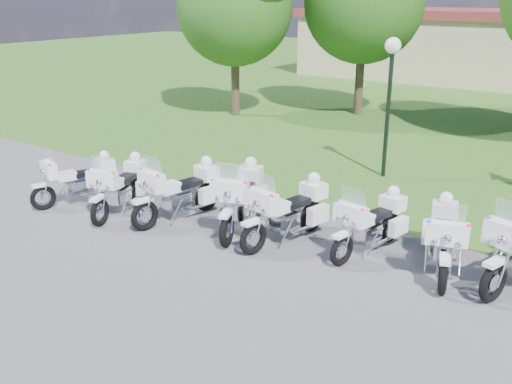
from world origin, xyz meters
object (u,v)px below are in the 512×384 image
Objects in this scene: motorcycle_2 at (181,190)px; lamp_post at (391,73)px; motorcycle_6 at (444,237)px; motorcycle_1 at (121,185)px; motorcycle_4 at (289,210)px; motorcycle_3 at (241,197)px; motorcycle_0 at (79,178)px; motorcycle_5 at (372,222)px.

lamp_post is at bearing -103.43° from motorcycle_2.
motorcycle_6 is 0.59× the size of lamp_post.
motorcycle_1 is 0.59× the size of lamp_post.
motorcycle_4 is 3.20m from motorcycle_6.
lamp_post is (1.13, 5.42, 2.25)m from motorcycle_3.
motorcycle_3 reaches higher than motorcycle_4.
motorcycle_1 is 0.99× the size of motorcycle_6.
motorcycle_1 is 7.53m from motorcycle_6.
motorcycle_2 is 0.99× the size of motorcycle_3.
motorcycle_4 is (5.59, 1.03, 0.06)m from motorcycle_0.
motorcycle_5 is at bearing 169.57° from motorcycle_3.
motorcycle_4 is at bearing -151.23° from motorcycle_0.
motorcycle_1 is 6.09m from motorcycle_5.
motorcycle_6 reaches higher than motorcycle_1.
motorcycle_5 is (1.68, 0.50, -0.05)m from motorcycle_4.
motorcycle_1 is (1.34, 0.18, 0.03)m from motorcycle_0.
lamp_post reaches higher than motorcycle_0.
motorcycle_2 is (1.51, 0.48, 0.04)m from motorcycle_1.
motorcycle_4 is at bearing -161.53° from motorcycle_2.
motorcycle_6 is at bearing -56.12° from lamp_post.
motorcycle_1 is 0.93× the size of motorcycle_2.
motorcycle_0 is at bearing -130.24° from lamp_post.
motorcycle_4 is (4.25, 0.85, 0.03)m from motorcycle_1.
motorcycle_0 is at bearing -6.73° from motorcycle_3.
motorcycle_2 is (2.86, 0.66, 0.07)m from motorcycle_0.
motorcycle_2 is at bearing -9.80° from motorcycle_6.
motorcycle_5 is (2.95, 0.50, -0.09)m from motorcycle_3.
lamp_post is at bearing -121.88° from motorcycle_3.
lamp_post is at bearing -111.91° from motorcycle_0.
lamp_post is at bearing -58.17° from motorcycle_5.
motorcycle_0 is 0.88× the size of motorcycle_2.
lamp_post reaches higher than motorcycle_5.
motorcycle_6 is (8.74, 1.57, 0.04)m from motorcycle_0.
motorcycle_4 is 0.62× the size of lamp_post.
motorcycle_5 is 1.47m from motorcycle_6.
motorcycle_2 is 6.75m from lamp_post.
motorcycle_6 is 6.32m from lamp_post.
motorcycle_1 is 4.33m from motorcycle_4.
lamp_post reaches higher than motorcycle_6.
motorcycle_1 is at bearing 23.45° from motorcycle_4.
motorcycle_0 is 2.93m from motorcycle_2.
motorcycle_0 is 8.88m from motorcycle_6.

